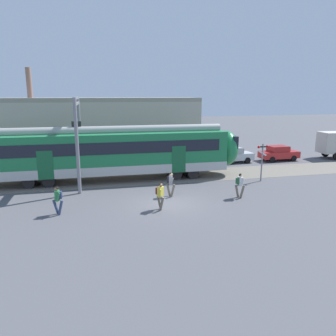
{
  "coord_description": "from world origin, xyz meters",
  "views": [
    {
      "loc": [
        -4.35,
        -19.09,
        6.7
      ],
      "look_at": [
        0.78,
        3.02,
        1.6
      ],
      "focal_mm": 35.0,
      "sensor_mm": 36.0,
      "label": 1
    }
  ],
  "objects": [
    {
      "name": "pedestrian_white",
      "position": [
        4.95,
        0.09,
        0.99
      ],
      "size": [
        0.64,
        0.53,
        1.67
      ],
      "color": "#6B6051",
      "rests_on": "ground"
    },
    {
      "name": "pedestrian_grey",
      "position": [
        0.57,
        1.4,
        0.99
      ],
      "size": [
        0.61,
        0.61,
        1.67
      ],
      "color": "#6B6051",
      "rests_on": "ground"
    },
    {
      "name": "parked_car_silver",
      "position": [
        9.26,
        10.91,
        0.78
      ],
      "size": [
        4.09,
        1.93,
        1.54
      ],
      "color": "#B7BABF",
      "rests_on": "ground"
    },
    {
      "name": "pedestrian_green",
      "position": [
        -6.43,
        -0.45,
        0.99
      ],
      "size": [
        0.63,
        0.56,
        1.67
      ],
      "color": "navy",
      "rests_on": "ground"
    },
    {
      "name": "catenary_gantry",
      "position": [
        -5.39,
        6.71,
        4.31
      ],
      "size": [
        0.24,
        6.64,
        6.53
      ],
      "color": "gray",
      "rests_on": "ground"
    },
    {
      "name": "crossing_signal",
      "position": [
        8.49,
        3.67,
        2.01
      ],
      "size": [
        0.96,
        0.22,
        3.0
      ],
      "color": "gray",
      "rests_on": "ground"
    },
    {
      "name": "pedestrian_yellow",
      "position": [
        -0.63,
        -0.99,
        0.99
      ],
      "size": [
        0.5,
        0.68,
        1.67
      ],
      "color": "#6B6051",
      "rests_on": "ground"
    },
    {
      "name": "parked_car_red",
      "position": [
        14.38,
        10.83,
        0.78
      ],
      "size": [
        4.04,
        1.84,
        1.54
      ],
      "color": "#B22323",
      "rests_on": "ground"
    },
    {
      "name": "ground_plane",
      "position": [
        0.0,
        0.0,
        0.0
      ],
      "size": [
        160.0,
        160.0,
        0.0
      ],
      "primitive_type": "plane",
      "color": "#515156"
    },
    {
      "name": "background_building",
      "position": [
        -3.81,
        15.07,
        3.21
      ],
      "size": [
        20.52,
        5.0,
        9.2
      ],
      "color": "#B2A899",
      "rests_on": "ground"
    }
  ]
}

